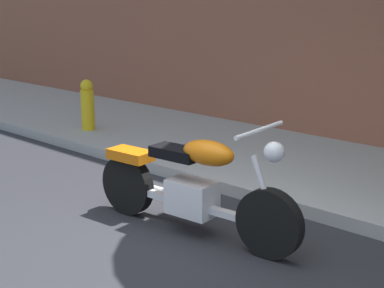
% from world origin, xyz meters
% --- Properties ---
extents(ground_plane, '(60.00, 60.00, 0.00)m').
position_xyz_m(ground_plane, '(0.00, 0.00, 0.00)').
color(ground_plane, '#28282D').
extents(sidewalk, '(25.86, 2.58, 0.14)m').
position_xyz_m(sidewalk, '(0.00, 2.65, 0.07)').
color(sidewalk, '#9D9D9D').
rests_on(sidewalk, ground).
extents(motorcycle, '(2.23, 0.70, 1.10)m').
position_xyz_m(motorcycle, '(-0.23, 0.36, 0.45)').
color(motorcycle, black).
rests_on(motorcycle, ground).
extents(fire_hydrant, '(0.20, 0.20, 0.91)m').
position_xyz_m(fire_hydrant, '(-3.82, 1.96, 0.46)').
color(fire_hydrant, gold).
rests_on(fire_hydrant, ground).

